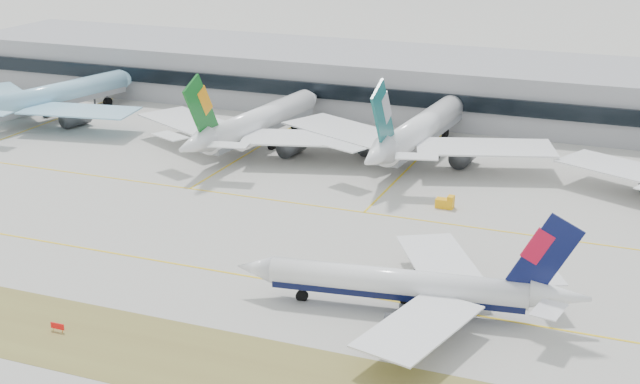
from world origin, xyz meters
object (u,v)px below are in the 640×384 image
at_px(widebody_korean, 51,98).
at_px(widebody_cathay, 419,132).
at_px(terminal, 416,83).
at_px(taxiing_airliner, 410,286).
at_px(widebody_eva, 256,124).

xyz_separation_m(widebody_korean, widebody_cathay, (101.10, 2.12, 0.22)).
xyz_separation_m(widebody_cathay, terminal, (-13.87, 45.97, 1.24)).
relative_size(taxiing_airliner, widebody_cathay, 0.80).
bearing_deg(widebody_eva, widebody_korean, 92.15).
bearing_deg(widebody_eva, taxiing_airliner, -134.01).
height_order(widebody_cathay, terminal, widebody_cathay).
distance_m(widebody_korean, terminal, 99.62).
height_order(taxiing_airliner, terminal, taxiing_airliner).
bearing_deg(widebody_cathay, widebody_korean, 94.99).
bearing_deg(terminal, widebody_eva, -115.17).
xyz_separation_m(taxiing_airliner, widebody_korean, (-121.30, 74.36, 1.78)).
xyz_separation_m(widebody_korean, widebody_eva, (62.62, -4.27, -0.07)).
xyz_separation_m(widebody_korean, terminal, (87.23, 48.09, 1.46)).
distance_m(taxiing_airliner, widebody_eva, 91.42).
height_order(taxiing_airliner, widebody_cathay, widebody_cathay).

